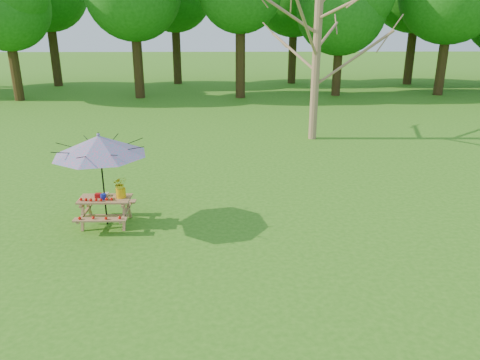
{
  "coord_description": "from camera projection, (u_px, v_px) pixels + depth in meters",
  "views": [
    {
      "loc": [
        -0.3,
        -7.14,
        4.73
      ],
      "look_at": [
        -0.1,
        3.16,
        1.1
      ],
      "focal_mm": 35.0,
      "sensor_mm": 36.0,
      "label": 1
    }
  ],
  "objects": [
    {
      "name": "produce_bins",
      "position": [
        102.0,
        196.0,
        11.01
      ],
      "size": [
        0.29,
        0.37,
        0.13
      ],
      "color": "red",
      "rests_on": "picnic_table"
    },
    {
      "name": "ground",
      "position": [
        249.0,
        297.0,
        8.31
      ],
      "size": [
        120.0,
        120.0,
        0.0
      ],
      "primitive_type": "plane",
      "color": "#317516",
      "rests_on": "ground"
    },
    {
      "name": "picnic_table",
      "position": [
        106.0,
        212.0,
        11.12
      ],
      "size": [
        1.2,
        1.32,
        0.67
      ],
      "color": "#A9734C",
      "rests_on": "ground"
    },
    {
      "name": "patio_umbrella",
      "position": [
        99.0,
        146.0,
        10.58
      ],
      "size": [
        2.5,
        2.5,
        2.25
      ],
      "color": "black",
      "rests_on": "ground"
    },
    {
      "name": "flower_bucket",
      "position": [
        120.0,
        186.0,
        10.97
      ],
      "size": [
        0.39,
        0.37,
        0.52
      ],
      "color": "#FCB40D",
      "rests_on": "picnic_table"
    },
    {
      "name": "tomatoes_row",
      "position": [
        96.0,
        200.0,
        10.83
      ],
      "size": [
        0.77,
        0.13,
        0.07
      ],
      "primitive_type": null,
      "color": "red",
      "rests_on": "picnic_table"
    }
  ]
}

